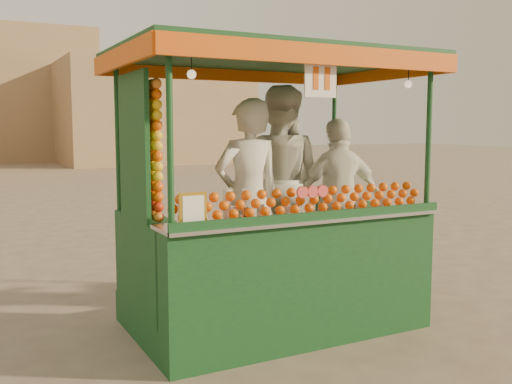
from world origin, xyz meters
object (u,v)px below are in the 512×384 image
vendor_middle (278,182)px  vendor_right (339,199)px  juice_cart (271,241)px  vendor_left (248,199)px

vendor_middle → vendor_right: vendor_middle is taller
juice_cart → vendor_middle: 0.91m
juice_cart → vendor_left: (-0.16, 0.13, 0.36)m
vendor_middle → juice_cart: bearing=97.3°
vendor_left → juice_cart: bearing=137.3°
vendor_middle → vendor_right: bearing=-172.6°
juice_cart → vendor_right: size_ratio=1.68×
vendor_left → vendor_middle: 0.81m
vendor_middle → vendor_left: bearing=82.6°
juice_cart → vendor_middle: juice_cart is taller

